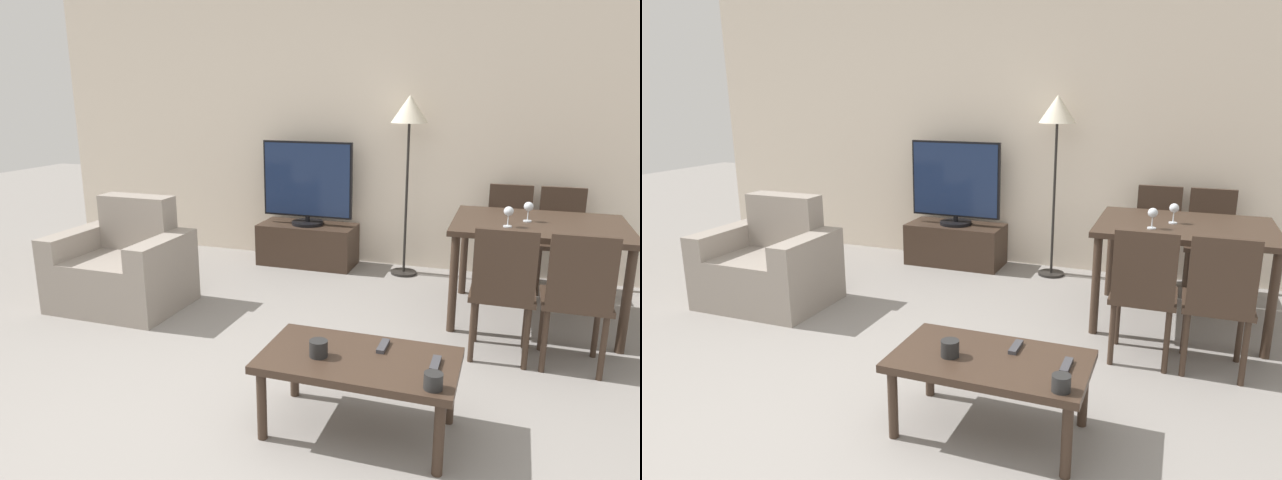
{
  "view_description": "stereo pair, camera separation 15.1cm",
  "coord_description": "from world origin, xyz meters",
  "views": [
    {
      "loc": [
        1.35,
        -2.02,
        1.67
      ],
      "look_at": [
        0.09,
        1.69,
        0.65
      ],
      "focal_mm": 32.0,
      "sensor_mm": 36.0,
      "label": 1
    },
    {
      "loc": [
        1.5,
        -1.96,
        1.67
      ],
      "look_at": [
        0.09,
        1.69,
        0.65
      ],
      "focal_mm": 32.0,
      "sensor_mm": 36.0,
      "label": 2
    }
  ],
  "objects": [
    {
      "name": "armchair",
      "position": [
        -1.54,
        1.59,
        0.3
      ],
      "size": [
        0.98,
        0.73,
        0.85
      ],
      "color": "gray",
      "rests_on": "ground_plane"
    },
    {
      "name": "remote_primary",
      "position": [
        1.07,
        0.5,
        0.42
      ],
      "size": [
        0.04,
        0.15,
        0.02
      ],
      "color": "#38383D",
      "rests_on": "coffee_table"
    },
    {
      "name": "cup_white_near",
      "position": [
        0.52,
        0.42,
        0.45
      ],
      "size": [
        0.09,
        0.09,
        0.08
      ],
      "color": "black",
      "rests_on": "coffee_table"
    },
    {
      "name": "remote_secondary",
      "position": [
        0.8,
        0.61,
        0.42
      ],
      "size": [
        0.04,
        0.15,
        0.02
      ],
      "color": "#38383D",
      "rests_on": "coffee_table"
    },
    {
      "name": "tv",
      "position": [
        -0.53,
        3.12,
        0.81
      ],
      "size": [
        0.9,
        0.31,
        0.81
      ],
      "color": "black",
      "rests_on": "tv_stand"
    },
    {
      "name": "wall_back",
      "position": [
        0.0,
        3.42,
        1.35
      ],
      "size": [
        6.9,
        0.06,
        2.7
      ],
      "color": "beige",
      "rests_on": "ground_plane"
    },
    {
      "name": "dining_chair_near",
      "position": [
        1.35,
        1.53,
        0.49
      ],
      "size": [
        0.4,
        0.4,
        0.88
      ],
      "color": "#38281E",
      "rests_on": "ground_plane"
    },
    {
      "name": "dining_chair_near_right",
      "position": [
        1.77,
        1.53,
        0.49
      ],
      "size": [
        0.4,
        0.4,
        0.88
      ],
      "color": "#38281E",
      "rests_on": "ground_plane"
    },
    {
      "name": "dining_table",
      "position": [
        1.56,
        2.32,
        0.66
      ],
      "size": [
        1.22,
        0.97,
        0.75
      ],
      "color": "#38281E",
      "rests_on": "ground_plane"
    },
    {
      "name": "wine_glass_left",
      "position": [
        1.48,
        2.33,
        0.85
      ],
      "size": [
        0.07,
        0.07,
        0.15
      ],
      "color": "silver",
      "rests_on": "dining_table"
    },
    {
      "name": "tv_stand",
      "position": [
        -0.53,
        3.13,
        0.2
      ],
      "size": [
        0.95,
        0.44,
        0.41
      ],
      "color": "#38281E",
      "rests_on": "ground_plane"
    },
    {
      "name": "cup_colored_far",
      "position": [
        1.09,
        0.28,
        0.45
      ],
      "size": [
        0.08,
        0.08,
        0.08
      ],
      "color": "black",
      "rests_on": "coffee_table"
    },
    {
      "name": "wine_glass_center",
      "position": [
        1.34,
        2.1,
        0.85
      ],
      "size": [
        0.07,
        0.07,
        0.15
      ],
      "color": "silver",
      "rests_on": "dining_table"
    },
    {
      "name": "floor_lamp",
      "position": [
        0.44,
        3.11,
        1.43
      ],
      "size": [
        0.33,
        0.33,
        1.65
      ],
      "color": "black",
      "rests_on": "ground_plane"
    },
    {
      "name": "ground_plane",
      "position": [
        0.0,
        0.0,
        0.0
      ],
      "size": [
        18.0,
        18.0,
        0.0
      ],
      "primitive_type": "plane",
      "color": "gray"
    },
    {
      "name": "coffee_table",
      "position": [
        0.71,
        0.48,
        0.36
      ],
      "size": [
        0.97,
        0.55,
        0.41
      ],
      "color": "#38281E",
      "rests_on": "ground_plane"
    },
    {
      "name": "dining_chair_far",
      "position": [
        1.77,
        3.11,
        0.49
      ],
      "size": [
        0.4,
        0.4,
        0.88
      ],
      "color": "#38281E",
      "rests_on": "ground_plane"
    },
    {
      "name": "dining_chair_far_left",
      "position": [
        1.35,
        3.11,
        0.49
      ],
      "size": [
        0.4,
        0.4,
        0.88
      ],
      "color": "#38281E",
      "rests_on": "ground_plane"
    }
  ]
}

